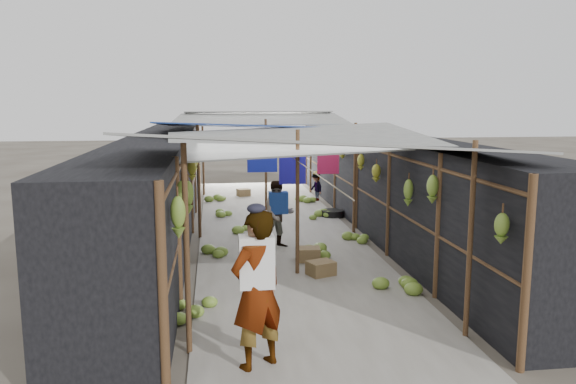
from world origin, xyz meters
name	(u,v)px	position (x,y,z in m)	size (l,w,h in m)	color
ground	(332,344)	(0.00, 0.00, 0.00)	(80.00, 80.00, 0.00)	#6B6356
aisle_slab	(276,230)	(0.00, 6.50, 0.01)	(3.60, 16.00, 0.02)	#9E998E
stall_left	(160,186)	(-2.70, 6.50, 1.15)	(1.40, 15.00, 2.30)	black
stall_right	(385,181)	(2.70, 6.50, 1.15)	(1.40, 15.00, 2.30)	black
crate_near	(321,269)	(0.40, 2.84, 0.13)	(0.45, 0.36, 0.27)	#92704A
crate_mid	(308,255)	(0.32, 3.76, 0.14)	(0.46, 0.37, 0.28)	#92704A
crate_back	(244,193)	(-0.51, 11.53, 0.13)	(0.39, 0.32, 0.25)	#92704A
black_basin	(333,213)	(1.70, 7.92, 0.09)	(0.61, 0.61, 0.18)	black
vendor_elderly	(257,290)	(-0.99, -0.50, 0.94)	(0.69, 0.45, 1.88)	silver
shopper_blue	(278,215)	(-0.13, 4.87, 0.72)	(0.70, 0.55, 1.44)	#1E3597
vendor_seated	(316,187)	(1.69, 10.34, 0.44)	(0.57, 0.33, 0.88)	#504A46
market_canopy	(275,130)	(0.03, 6.85, 2.41)	(5.62, 15.20, 2.77)	brown
hanging_bananas	(274,163)	(-0.05, 6.33, 1.66)	(3.95, 14.42, 0.83)	olive
floor_bananas	(281,234)	(0.00, 5.52, 0.15)	(3.96, 10.01, 0.36)	olive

